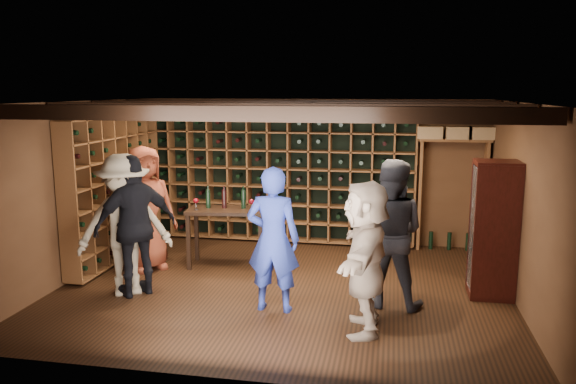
% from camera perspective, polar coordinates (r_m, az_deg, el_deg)
% --- Properties ---
extents(ground, '(6.00, 6.00, 0.00)m').
position_cam_1_polar(ground, '(7.76, -0.54, -9.69)').
color(ground, black).
rests_on(ground, ground).
extents(room_shell, '(6.00, 6.00, 6.00)m').
position_cam_1_polar(room_shell, '(7.34, -0.49, 8.50)').
color(room_shell, '#55341D').
rests_on(room_shell, ground).
extents(wine_rack_back, '(4.65, 0.30, 2.20)m').
position_cam_1_polar(wine_rack_back, '(9.79, -0.93, 1.50)').
color(wine_rack_back, brown).
rests_on(wine_rack_back, ground).
extents(wine_rack_left, '(0.30, 2.65, 2.20)m').
position_cam_1_polar(wine_rack_left, '(9.16, -17.17, 0.42)').
color(wine_rack_left, brown).
rests_on(wine_rack_left, ground).
extents(crate_shelf, '(1.20, 0.32, 2.07)m').
position_cam_1_polar(crate_shelf, '(9.58, 16.54, 3.41)').
color(crate_shelf, brown).
rests_on(crate_shelf, ground).
extents(display_cabinet, '(0.55, 0.50, 1.75)m').
position_cam_1_polar(display_cabinet, '(7.68, 20.10, -3.87)').
color(display_cabinet, black).
rests_on(display_cabinet, ground).
extents(man_blue_shirt, '(0.66, 0.44, 1.77)m').
position_cam_1_polar(man_blue_shirt, '(6.76, -1.52, -4.85)').
color(man_blue_shirt, navy).
rests_on(man_blue_shirt, ground).
extents(man_grey_suit, '(0.99, 0.82, 1.84)m').
position_cam_1_polar(man_grey_suit, '(7.02, 10.26, -4.15)').
color(man_grey_suit, black).
rests_on(man_grey_suit, ground).
extents(guest_red_floral, '(1.06, 1.06, 1.86)m').
position_cam_1_polar(guest_red_floral, '(8.58, -14.30, -1.60)').
color(guest_red_floral, maroon).
rests_on(guest_red_floral, ground).
extents(guest_woman_black, '(1.07, 1.10, 1.85)m').
position_cam_1_polar(guest_woman_black, '(7.52, -15.21, -3.34)').
color(guest_woman_black, black).
rests_on(guest_woman_black, ground).
extents(guest_khaki, '(1.38, 1.21, 1.85)m').
position_cam_1_polar(guest_khaki, '(7.59, -16.26, -3.25)').
color(guest_khaki, '#85755C').
rests_on(guest_khaki, ground).
extents(guest_beige, '(0.53, 1.59, 1.71)m').
position_cam_1_polar(guest_beige, '(6.24, 7.85, -6.58)').
color(guest_beige, tan).
rests_on(guest_beige, ground).
extents(tasting_table, '(1.23, 0.71, 1.17)m').
position_cam_1_polar(tasting_table, '(8.53, -6.24, -2.40)').
color(tasting_table, black).
rests_on(tasting_table, ground).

